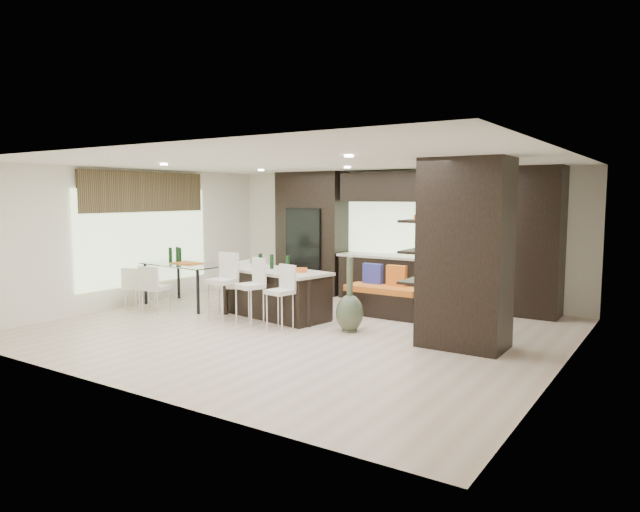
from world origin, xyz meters
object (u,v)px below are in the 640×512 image
Objects in this scene: stool_right at (280,304)px; floor_vase at (350,295)px; chair_far at (137,290)px; stool_mid at (250,298)px; chair_near at (156,291)px; chair_end at (233,288)px; stool_left at (222,293)px; kitchen_island at (277,294)px; bench at (383,301)px; dining_table at (188,285)px.

floor_vase is at bearing 35.94° from stool_right.
floor_vase is 1.60× the size of chair_far.
stool_mid is 1.73m from floor_vase.
stool_mid is at bearing -4.61° from chair_near.
stool_left is at bearing -171.39° from chair_end.
chair_near is 1.09× the size of chair_far.
stool_left is at bearing -119.47° from kitchen_island.
stool_right is 2.76m from chair_near.
stool_left reaches higher than bench.
dining_table is 2.33× the size of chair_far.
kitchen_island reaches higher than chair_far.
stool_left is 0.68× the size of bench.
chair_near is 0.55m from chair_far.
kitchen_island reaches higher than chair_near.
bench is 1.56× the size of chair_end.
kitchen_island is 0.74m from stool_mid.
dining_table is (-3.69, -1.25, 0.15)m from bench.
kitchen_island is 1.70× the size of floor_vase.
stool_mid is at bearing -140.87° from chair_end.
bench is at bearing 71.03° from stool_mid.
stool_mid is at bearing -167.75° from stool_right.
dining_table is at bearing -175.06° from stool_mid.
stool_mid reaches higher than chair_far.
stool_left is 1.63m from dining_table.
stool_right is 2.08m from bench.
floor_vase is 4.39m from chair_far.
stool_mid is (0.63, 0.01, -0.02)m from stool_left.
kitchen_island reaches higher than bench.
stool_left is 1.12× the size of stool_right.
chair_end is (-0.93, -0.13, 0.03)m from kitchen_island.
stool_right reaches higher than chair_near.
floor_vase is 0.69× the size of dining_table.
stool_right is at bearing -8.01° from dining_table.
chair_end is (-1.56, 0.60, 0.03)m from stool_right.
stool_left reaches higher than kitchen_island.
stool_mid is 0.63m from stool_right.
chair_end is (1.20, 0.79, 0.04)m from chair_near.
chair_far is at bearing -150.96° from kitchen_island.
bench is at bearing -80.85° from chair_end.
bench is 4.70m from chair_far.
dining_table is 2.14× the size of chair_near.
dining_table is at bearing 178.20° from floor_vase.
chair_end is at bearing 114.43° from stool_left.
floor_vase reaches higher than stool_mid.
stool_left reaches higher than stool_mid.
chair_near is at bearing -164.91° from stool_right.
stool_right is at bearing -5.44° from chair_near.
dining_table is at bearing -166.18° from kitchen_island.
stool_right is 0.94× the size of chair_end.
stool_mid is 2.44m from bench.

